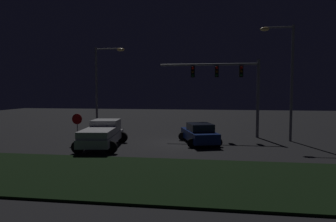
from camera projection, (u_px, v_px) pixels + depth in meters
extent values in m
plane|color=black|center=(178.00, 143.00, 21.51)|extent=(80.00, 80.00, 0.00)
cube|color=black|center=(156.00, 176.00, 12.81)|extent=(24.35, 6.61, 0.10)
cube|color=#B7B7BC|center=(102.00, 138.00, 19.63)|extent=(2.66, 5.61, 0.55)
cube|color=#B7B7BC|center=(106.00, 126.00, 20.76)|extent=(2.06, 2.11, 0.85)
cube|color=black|center=(106.00, 124.00, 20.76)|extent=(1.94, 1.73, 0.51)
cube|color=#B7B7BC|center=(98.00, 133.00, 18.52)|extent=(2.28, 3.24, 0.45)
cylinder|color=black|center=(95.00, 137.00, 21.60)|extent=(0.80, 0.22, 0.80)
cylinder|color=black|center=(122.00, 137.00, 21.57)|extent=(0.80, 0.22, 0.80)
cylinder|color=black|center=(78.00, 147.00, 17.72)|extent=(0.80, 0.22, 0.80)
cylinder|color=black|center=(111.00, 147.00, 17.69)|extent=(0.80, 0.22, 0.80)
cube|color=navy|center=(199.00, 135.00, 21.22)|extent=(3.05, 4.74, 0.70)
cube|color=black|center=(200.00, 127.00, 20.94)|extent=(2.13, 2.39, 0.55)
cylinder|color=black|center=(183.00, 136.00, 22.56)|extent=(0.64, 0.22, 0.64)
cylinder|color=black|center=(205.00, 136.00, 22.87)|extent=(0.64, 0.22, 0.64)
cylinder|color=black|center=(192.00, 143.00, 19.62)|extent=(0.64, 0.22, 0.64)
cylinder|color=black|center=(218.00, 142.00, 19.92)|extent=(0.64, 0.22, 0.64)
cylinder|color=slate|center=(258.00, 99.00, 23.85)|extent=(0.24, 0.24, 6.50)
cylinder|color=slate|center=(208.00, 65.00, 24.24)|extent=(8.20, 0.18, 0.18)
cube|color=black|center=(241.00, 71.00, 23.90)|extent=(0.32, 0.44, 0.95)
sphere|color=red|center=(241.00, 68.00, 23.65)|extent=(0.22, 0.22, 0.22)
sphere|color=#59380A|center=(241.00, 71.00, 23.67)|extent=(0.22, 0.22, 0.22)
sphere|color=#0C4719|center=(241.00, 75.00, 23.69)|extent=(0.22, 0.22, 0.22)
cube|color=black|center=(217.00, 72.00, 24.18)|extent=(0.32, 0.44, 0.95)
sphere|color=red|center=(217.00, 68.00, 23.93)|extent=(0.22, 0.22, 0.22)
sphere|color=#59380A|center=(217.00, 71.00, 23.95)|extent=(0.22, 0.22, 0.22)
sphere|color=#0C4719|center=(217.00, 75.00, 23.97)|extent=(0.22, 0.22, 0.22)
cube|color=black|center=(193.00, 72.00, 24.47)|extent=(0.32, 0.44, 0.95)
sphere|color=red|center=(193.00, 68.00, 24.22)|extent=(0.22, 0.22, 0.22)
sphere|color=#59380A|center=(193.00, 72.00, 24.24)|extent=(0.22, 0.22, 0.22)
sphere|color=#0C4719|center=(193.00, 75.00, 24.26)|extent=(0.22, 0.22, 0.22)
cylinder|color=slate|center=(96.00, 90.00, 26.99)|extent=(0.20, 0.20, 7.91)
cylinder|color=slate|center=(108.00, 49.00, 26.56)|extent=(2.39, 0.12, 0.12)
ellipsoid|color=#F9CC72|center=(121.00, 50.00, 26.40)|extent=(0.70, 0.44, 0.30)
cylinder|color=slate|center=(292.00, 84.00, 21.98)|extent=(0.20, 0.20, 8.85)
cylinder|color=slate|center=(279.00, 27.00, 21.84)|extent=(2.09, 0.12, 0.12)
ellipsoid|color=#F9CC72|center=(265.00, 29.00, 21.99)|extent=(0.70, 0.44, 0.30)
cylinder|color=slate|center=(77.00, 129.00, 20.79)|extent=(0.07, 0.07, 2.20)
cylinder|color=#B20C0F|center=(77.00, 119.00, 20.71)|extent=(0.76, 0.03, 0.76)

